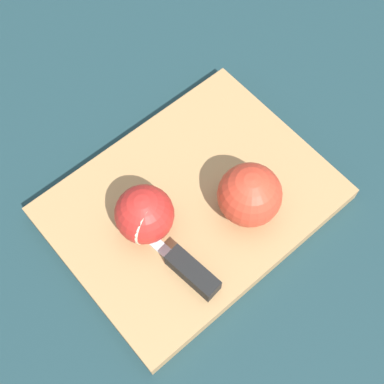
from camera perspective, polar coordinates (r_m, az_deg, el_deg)
ground_plane at (r=0.69m, az=-0.00°, el=-1.58°), size 4.00×4.00×0.00m
cutting_board at (r=0.68m, az=-0.00°, el=-1.18°), size 0.34×0.26×0.02m
apple_half_left at (r=0.63m, az=6.14°, el=-0.32°), size 0.08×0.08×0.08m
apple_half_right at (r=0.62m, az=-5.08°, el=-2.39°), size 0.07×0.07×0.07m
knife at (r=0.62m, az=-0.42°, el=-8.20°), size 0.04×0.16×0.02m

